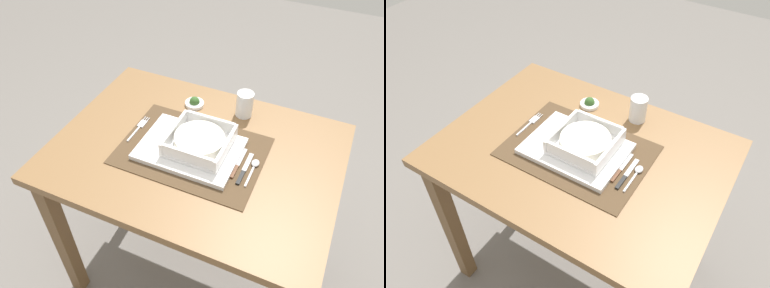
# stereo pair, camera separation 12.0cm
# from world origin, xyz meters

# --- Properties ---
(ground_plane) EXTENTS (6.00, 6.00, 0.00)m
(ground_plane) POSITION_xyz_m (0.00, 0.00, 0.00)
(ground_plane) COLOR slate
(dining_table) EXTENTS (0.91, 0.67, 0.71)m
(dining_table) POSITION_xyz_m (0.00, 0.00, 0.60)
(dining_table) COLOR brown
(dining_table) RESTS_ON ground
(placemat) EXTENTS (0.45, 0.32, 0.00)m
(placemat) POSITION_xyz_m (-0.01, -0.01, 0.72)
(placemat) COLOR #4C3823
(placemat) RESTS_ON dining_table
(serving_plate) EXTENTS (0.31, 0.23, 0.02)m
(serving_plate) POSITION_xyz_m (-0.01, -0.01, 0.73)
(serving_plate) COLOR white
(serving_plate) RESTS_ON placemat
(porridge_bowl) EXTENTS (0.19, 0.19, 0.05)m
(porridge_bowl) POSITION_xyz_m (0.01, 0.00, 0.75)
(porridge_bowl) COLOR white
(porridge_bowl) RESTS_ON serving_plate
(fork) EXTENTS (0.02, 0.13, 0.00)m
(fork) POSITION_xyz_m (-0.22, 0.02, 0.72)
(fork) COLOR silver
(fork) RESTS_ON placemat
(spoon) EXTENTS (0.02, 0.12, 0.01)m
(spoon) POSITION_xyz_m (0.19, 0.00, 0.72)
(spoon) COLOR silver
(spoon) RESTS_ON placemat
(butter_knife) EXTENTS (0.01, 0.14, 0.01)m
(butter_knife) POSITION_xyz_m (0.17, -0.03, 0.72)
(butter_knife) COLOR black
(butter_knife) RESTS_ON placemat
(bread_knife) EXTENTS (0.01, 0.13, 0.01)m
(bread_knife) POSITION_xyz_m (0.15, -0.01, 0.72)
(bread_knife) COLOR #59331E
(bread_knife) RESTS_ON placemat
(drinking_glass) EXTENTS (0.06, 0.06, 0.09)m
(drinking_glass) POSITION_xyz_m (0.08, 0.23, 0.75)
(drinking_glass) COLOR white
(drinking_glass) RESTS_ON dining_table
(condiment_saucer) EXTENTS (0.07, 0.07, 0.04)m
(condiment_saucer) POSITION_xyz_m (-0.10, 0.21, 0.72)
(condiment_saucer) COLOR white
(condiment_saucer) RESTS_ON dining_table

